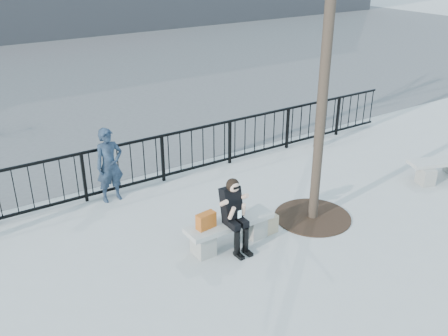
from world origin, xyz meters
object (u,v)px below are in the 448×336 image
seated_woman (235,215)px  standing_man (109,165)px  bench_second (441,167)px  bench_main (230,230)px

seated_woman → standing_man: bearing=110.9°
seated_woman → standing_man: (-1.12, 2.93, 0.12)m
bench_second → standing_man: bearing=174.9°
standing_man → seated_woman: bearing=-70.2°
bench_main → standing_man: 3.02m
bench_main → bench_second: bearing=-3.6°
bench_second → bench_main: bearing=-163.6°
bench_main → seated_woman: 0.40m
bench_main → standing_man: (-1.12, 2.77, 0.49)m
seated_woman → standing_man: 3.14m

